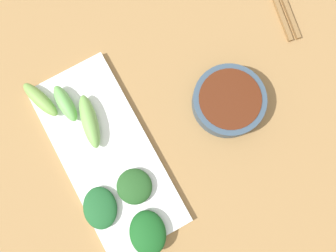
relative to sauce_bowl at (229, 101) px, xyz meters
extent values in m
cube|color=olive|center=(0.15, -0.03, -0.03)|extent=(2.10, 2.10, 0.02)
cylinder|color=#35495A|center=(0.00, 0.00, 0.00)|extent=(0.13, 0.13, 0.04)
cylinder|color=#4C1F0D|center=(0.00, 0.00, 0.01)|extent=(0.11, 0.11, 0.02)
cube|color=white|center=(0.23, -0.02, -0.01)|extent=(0.15, 0.34, 0.01)
ellipsoid|color=#73A149|center=(0.29, -0.16, 0.00)|extent=(0.05, 0.09, 0.02)
ellipsoid|color=#224F20|center=(0.22, 0.05, 0.00)|extent=(0.08, 0.08, 0.02)
ellipsoid|color=#1C5728|center=(0.28, 0.05, 0.00)|extent=(0.07, 0.08, 0.02)
ellipsoid|color=#17531E|center=(0.23, 0.13, 0.00)|extent=(0.08, 0.09, 0.03)
ellipsoid|color=#68B456|center=(0.26, -0.13, 0.01)|extent=(0.03, 0.07, 0.03)
ellipsoid|color=#73AC51|center=(0.23, -0.09, 0.01)|extent=(0.05, 0.10, 0.03)
camera|label=1|loc=(0.16, 0.07, 0.57)|focal=35.44mm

